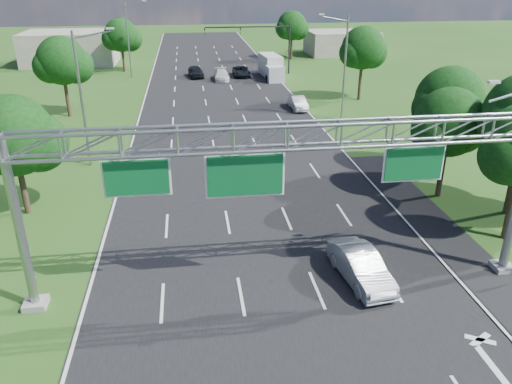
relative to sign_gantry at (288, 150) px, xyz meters
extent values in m
plane|color=#244D17|center=(-0.33, 18.00, -6.89)|extent=(220.00, 220.00, 0.00)
cube|color=black|center=(-0.33, 18.00, -6.89)|extent=(18.00, 180.00, 0.02)
cube|color=black|center=(9.87, 2.00, -6.89)|extent=(3.00, 30.00, 0.02)
cube|color=gray|center=(11.17, 0.00, -6.74)|extent=(1.00, 1.00, 0.30)
cube|color=gray|center=(-11.33, 0.00, -6.74)|extent=(1.00, 1.00, 0.30)
cylinder|color=gray|center=(-11.33, 0.00, -2.89)|extent=(0.40, 0.40, 8.00)
cube|color=beige|center=(8.77, 0.00, 2.61)|extent=(0.50, 0.22, 0.12)
cube|color=white|center=(-6.33, -0.02, -0.89)|extent=(2.80, 0.05, 1.70)
cube|color=#0B5A2A|center=(-6.33, -0.08, -0.89)|extent=(2.62, 0.05, 1.52)
cube|color=white|center=(-1.83, -0.02, -1.04)|extent=(3.40, 0.05, 2.00)
cube|color=#0B5A2A|center=(-1.83, -0.08, -1.04)|extent=(3.22, 0.05, 1.82)
cube|color=white|center=(5.67, -0.02, -0.89)|extent=(2.80, 0.05, 1.70)
cube|color=#0B5A2A|center=(5.67, -0.08, -0.89)|extent=(2.62, 0.05, 1.52)
cylinder|color=black|center=(10.67, 53.00, -3.39)|extent=(0.24, 0.24, 7.00)
cylinder|color=black|center=(4.67, 53.00, -0.29)|extent=(12.00, 0.18, 0.18)
imported|color=black|center=(-1.33, 53.00, -0.84)|extent=(0.18, 0.22, 1.10)
imported|color=black|center=(3.67, 53.00, -0.84)|extent=(0.18, 0.22, 1.10)
imported|color=black|center=(8.67, 53.00, -0.84)|extent=(0.18, 0.22, 1.10)
cylinder|color=gray|center=(-11.83, 18.00, -1.89)|extent=(0.20, 0.20, 10.00)
cylinder|color=gray|center=(-10.53, 18.00, 2.81)|extent=(2.78, 0.12, 0.60)
cube|color=beige|center=(-9.23, 18.00, 3.21)|extent=(0.55, 0.22, 0.12)
cylinder|color=gray|center=(-11.83, 53.00, -1.89)|extent=(0.20, 0.20, 10.00)
cylinder|color=gray|center=(-10.53, 53.00, 2.81)|extent=(2.78, 0.12, 0.60)
cube|color=beige|center=(-9.23, 53.00, 3.21)|extent=(0.55, 0.22, 0.12)
cylinder|color=gray|center=(11.17, 28.00, -1.89)|extent=(0.20, 0.20, 10.00)
cylinder|color=gray|center=(9.87, 28.00, 2.81)|extent=(2.78, 0.12, 0.60)
cube|color=beige|center=(8.57, 28.00, 3.21)|extent=(0.55, 0.22, 0.12)
cylinder|color=#2D2116|center=(13.17, 3.00, -5.02)|extent=(0.36, 0.36, 3.74)
sphere|color=black|center=(12.18, 2.70, -1.83)|extent=(3.08, 3.08, 3.08)
cylinder|color=#2D2116|center=(15.17, 6.00, -4.80)|extent=(0.36, 0.36, 4.18)
sphere|color=black|center=(14.04, 5.70, -1.21)|extent=(3.50, 3.50, 3.50)
cylinder|color=#2D2116|center=(12.17, 9.00, -5.24)|extent=(0.36, 0.36, 3.30)
sphere|color=black|center=(12.17, 9.00, -1.83)|extent=(4.40, 4.40, 4.40)
sphere|color=black|center=(13.27, 9.40, -2.38)|extent=(3.30, 3.30, 3.30)
sphere|color=black|center=(11.18, 8.70, -2.27)|extent=(3.08, 3.08, 3.08)
cylinder|color=#2D2116|center=(14.17, 13.00, -5.13)|extent=(0.36, 0.36, 3.52)
sphere|color=black|center=(14.17, 13.00, -1.45)|extent=(4.80, 4.80, 4.80)
sphere|color=black|center=(15.37, 13.40, -2.05)|extent=(3.60, 3.60, 3.60)
sphere|color=black|center=(13.09, 12.70, -1.93)|extent=(3.36, 3.36, 3.36)
cylinder|color=#2D2116|center=(-14.33, 10.00, -5.35)|extent=(0.36, 0.36, 3.08)
sphere|color=black|center=(-14.33, 10.00, -1.89)|extent=(4.80, 4.80, 4.80)
sphere|color=black|center=(-13.13, 10.40, -2.49)|extent=(3.60, 3.60, 3.60)
cylinder|color=#2D2116|center=(-16.33, 33.00, -5.02)|extent=(0.36, 0.36, 3.74)
sphere|color=black|center=(-16.33, 33.00, -1.23)|extent=(4.80, 4.80, 4.80)
sphere|color=black|center=(-15.13, 33.40, -1.83)|extent=(3.60, 3.60, 3.60)
sphere|color=black|center=(-17.41, 32.70, -1.71)|extent=(3.36, 3.36, 3.36)
cylinder|color=#2D2116|center=(-13.33, 58.00, -5.24)|extent=(0.36, 0.36, 3.30)
sphere|color=black|center=(-13.33, 58.00, -1.67)|extent=(4.80, 4.80, 4.80)
sphere|color=black|center=(-12.13, 58.40, -2.27)|extent=(3.60, 3.60, 3.60)
sphere|color=black|center=(-14.41, 57.70, -2.15)|extent=(3.36, 3.36, 3.36)
cylinder|color=#2D2116|center=(15.67, 36.00, -4.91)|extent=(0.36, 0.36, 3.96)
sphere|color=black|center=(15.67, 36.00, -1.01)|extent=(4.80, 4.80, 4.80)
sphere|color=black|center=(16.87, 36.40, -1.61)|extent=(3.60, 3.60, 3.60)
sphere|color=black|center=(14.59, 35.70, -1.49)|extent=(3.36, 3.36, 3.36)
cylinder|color=#2D2116|center=(13.67, 66.00, -5.13)|extent=(0.36, 0.36, 3.52)
sphere|color=black|center=(13.67, 66.00, -1.45)|extent=(4.80, 4.80, 4.80)
sphere|color=black|center=(14.87, 66.40, -2.05)|extent=(3.60, 3.60, 3.60)
sphere|color=black|center=(12.59, 65.70, -1.93)|extent=(3.36, 3.36, 3.36)
cube|color=gray|center=(-22.33, 66.00, -4.39)|extent=(14.00, 10.00, 5.00)
cube|color=gray|center=(23.67, 70.00, -4.89)|extent=(12.00, 9.00, 4.00)
imported|color=silver|center=(3.73, 0.05, -6.12)|extent=(2.25, 4.88, 1.55)
imported|color=silver|center=(0.60, 49.57, -6.20)|extent=(2.04, 4.78, 1.37)
imported|color=black|center=(3.59, 51.82, -6.20)|extent=(2.39, 5.01, 1.38)
imported|color=black|center=(-2.83, 52.02, -6.11)|extent=(2.41, 4.80, 1.57)
imported|color=silver|center=(7.67, 32.59, -6.20)|extent=(1.55, 4.22, 1.38)
cube|color=silver|center=(7.67, 51.24, -5.31)|extent=(2.80, 5.92, 2.87)
cube|color=silver|center=(7.67, 47.22, -5.84)|extent=(2.38, 2.29, 2.10)
cylinder|color=black|center=(6.62, 47.42, -6.41)|extent=(0.33, 0.96, 0.96)
cylinder|color=black|center=(8.72, 47.42, -6.41)|extent=(0.33, 0.96, 0.96)
cylinder|color=black|center=(6.62, 53.15, -6.41)|extent=(0.33, 0.96, 0.96)
cylinder|color=black|center=(8.72, 53.15, -6.41)|extent=(0.33, 0.96, 0.96)
camera|label=1|loc=(-4.03, -19.53, 6.90)|focal=35.00mm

